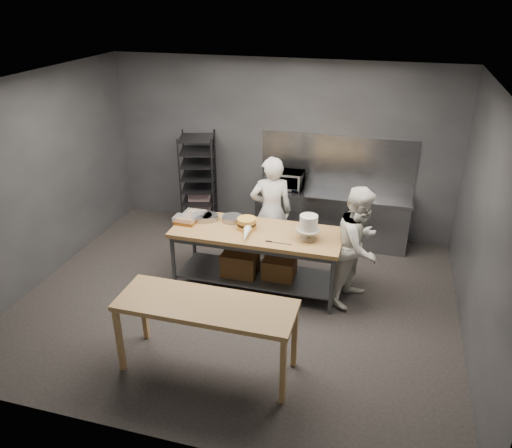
{
  "coord_description": "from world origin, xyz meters",
  "views": [
    {
      "loc": [
        1.84,
        -5.64,
        4.06
      ],
      "look_at": [
        0.16,
        0.37,
        1.05
      ],
      "focal_mm": 35.0,
      "sensor_mm": 36.0,
      "label": 1
    }
  ],
  "objects_px": {
    "work_table": "(257,253)",
    "speed_rack": "(199,183)",
    "frosted_cake_stand": "(309,225)",
    "chef_right": "(359,246)",
    "layer_cake": "(247,223)",
    "near_counter": "(206,310)",
    "chef_behind": "(271,212)",
    "microwave": "(287,180)"
  },
  "relations": [
    {
      "from": "work_table",
      "to": "microwave",
      "type": "bearing_deg",
      "value": 88.41
    },
    {
      "from": "chef_right",
      "to": "microwave",
      "type": "relative_size",
      "value": 3.13
    },
    {
      "from": "near_counter",
      "to": "microwave",
      "type": "distance_m",
      "value": 3.59
    },
    {
      "from": "chef_behind",
      "to": "microwave",
      "type": "distance_m",
      "value": 1.02
    },
    {
      "from": "chef_behind",
      "to": "chef_right",
      "type": "xyz_separation_m",
      "value": [
        1.4,
        -0.69,
        -0.04
      ]
    },
    {
      "from": "near_counter",
      "to": "layer_cake",
      "type": "relative_size",
      "value": 7.38
    },
    {
      "from": "chef_right",
      "to": "microwave",
      "type": "bearing_deg",
      "value": 60.64
    },
    {
      "from": "work_table",
      "to": "frosted_cake_stand",
      "type": "relative_size",
      "value": 6.75
    },
    {
      "from": "near_counter",
      "to": "work_table",
      "type": "bearing_deg",
      "value": 87.47
    },
    {
      "from": "chef_behind",
      "to": "microwave",
      "type": "height_order",
      "value": "chef_behind"
    },
    {
      "from": "work_table",
      "to": "near_counter",
      "type": "height_order",
      "value": "work_table"
    },
    {
      "from": "chef_behind",
      "to": "microwave",
      "type": "bearing_deg",
      "value": -110.61
    },
    {
      "from": "chef_behind",
      "to": "chef_right",
      "type": "distance_m",
      "value": 1.56
    },
    {
      "from": "chef_right",
      "to": "frosted_cake_stand",
      "type": "bearing_deg",
      "value": 122.64
    },
    {
      "from": "chef_right",
      "to": "chef_behind",
      "type": "bearing_deg",
      "value": 85.48
    },
    {
      "from": "speed_rack",
      "to": "chef_right",
      "type": "xyz_separation_m",
      "value": [
        2.96,
        -1.61,
        -0.01
      ]
    },
    {
      "from": "chef_right",
      "to": "layer_cake",
      "type": "bearing_deg",
      "value": 112.97
    },
    {
      "from": "work_table",
      "to": "chef_right",
      "type": "height_order",
      "value": "chef_right"
    },
    {
      "from": "near_counter",
      "to": "chef_right",
      "type": "relative_size",
      "value": 1.18
    },
    {
      "from": "speed_rack",
      "to": "frosted_cake_stand",
      "type": "height_order",
      "value": "speed_rack"
    },
    {
      "from": "frosted_cake_stand",
      "to": "layer_cake",
      "type": "xyz_separation_m",
      "value": [
        -0.9,
        0.1,
        -0.14
      ]
    },
    {
      "from": "chef_right",
      "to": "layer_cake",
      "type": "height_order",
      "value": "chef_right"
    },
    {
      "from": "work_table",
      "to": "chef_right",
      "type": "bearing_deg",
      "value": 3.05
    },
    {
      "from": "work_table",
      "to": "layer_cake",
      "type": "distance_m",
      "value": 0.46
    },
    {
      "from": "chef_behind",
      "to": "work_table",
      "type": "bearing_deg",
      "value": 69.76
    },
    {
      "from": "work_table",
      "to": "near_counter",
      "type": "xyz_separation_m",
      "value": [
        -0.08,
        -1.82,
        0.24
      ]
    },
    {
      "from": "frosted_cake_stand",
      "to": "work_table",
      "type": "bearing_deg",
      "value": 175.56
    },
    {
      "from": "work_table",
      "to": "speed_rack",
      "type": "xyz_separation_m",
      "value": [
        -1.54,
        1.68,
        0.28
      ]
    },
    {
      "from": "near_counter",
      "to": "speed_rack",
      "type": "relative_size",
      "value": 1.14
    },
    {
      "from": "speed_rack",
      "to": "frosted_cake_stand",
      "type": "relative_size",
      "value": 4.92
    },
    {
      "from": "near_counter",
      "to": "layer_cake",
      "type": "xyz_separation_m",
      "value": [
        -0.08,
        1.86,
        0.19
      ]
    },
    {
      "from": "work_table",
      "to": "layer_cake",
      "type": "bearing_deg",
      "value": 166.7
    },
    {
      "from": "work_table",
      "to": "near_counter",
      "type": "relative_size",
      "value": 1.2
    },
    {
      "from": "chef_right",
      "to": "layer_cake",
      "type": "xyz_separation_m",
      "value": [
        -1.58,
        -0.04,
        0.15
      ]
    },
    {
      "from": "chef_right",
      "to": "frosted_cake_stand",
      "type": "xyz_separation_m",
      "value": [
        -0.68,
        -0.13,
        0.29
      ]
    },
    {
      "from": "frosted_cake_stand",
      "to": "speed_rack",
      "type": "bearing_deg",
      "value": 142.64
    },
    {
      "from": "microwave",
      "to": "layer_cake",
      "type": "xyz_separation_m",
      "value": [
        -0.21,
        -1.73,
        -0.05
      ]
    },
    {
      "from": "microwave",
      "to": "speed_rack",
      "type": "bearing_deg",
      "value": -177.13
    },
    {
      "from": "near_counter",
      "to": "microwave",
      "type": "height_order",
      "value": "microwave"
    },
    {
      "from": "microwave",
      "to": "frosted_cake_stand",
      "type": "distance_m",
      "value": 1.95
    },
    {
      "from": "chef_right",
      "to": "layer_cake",
      "type": "distance_m",
      "value": 1.59
    },
    {
      "from": "chef_behind",
      "to": "layer_cake",
      "type": "distance_m",
      "value": 0.75
    }
  ]
}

